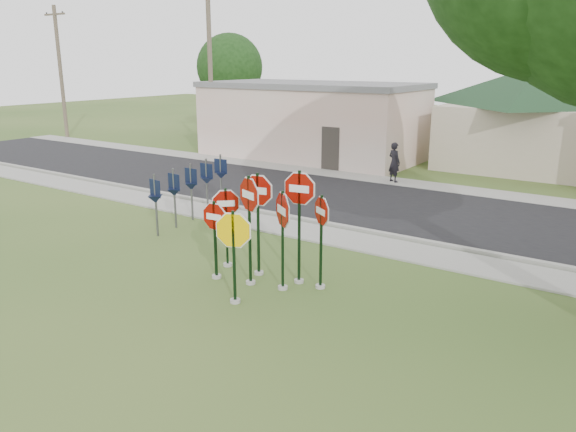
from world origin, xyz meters
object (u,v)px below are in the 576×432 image
Objects in this scene: stop_sign_center at (249,213)px; stop_sign_yellow at (234,245)px; pedestrian at (394,162)px; utility_pole_near at (210,68)px; stop_sign_left at (215,231)px.

stop_sign_center is 1.23m from stop_sign_yellow.
stop_sign_center is 13.26m from pedestrian.
stop_sign_yellow is 14.37m from pedestrian.
stop_sign_yellow is 1.29× the size of pedestrian.
utility_pole_near is (-13.87, 14.15, 3.14)m from stop_sign_center.
pedestrian is at bearing -5.18° from utility_pole_near.
stop_sign_left is 13.31m from pedestrian.
utility_pole_near is 5.31× the size of pedestrian.
utility_pole_near is 12.54m from pedestrian.
stop_sign_left is 0.22× the size of utility_pole_near.
stop_sign_left reaches higher than pedestrian.
stop_sign_center is at bearing -45.57° from utility_pole_near.
stop_sign_center is 1.35× the size of stop_sign_left.
stop_sign_left is 1.19× the size of pedestrian.
pedestrian is at bearing 98.84° from stop_sign_center.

